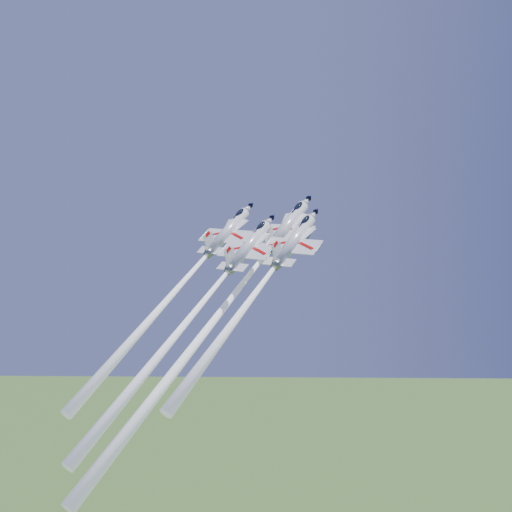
{
  "coord_description": "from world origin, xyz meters",
  "views": [
    {
      "loc": [
        2.17,
        -101.38,
        102.41
      ],
      "look_at": [
        0.0,
        0.0,
        98.36
      ],
      "focal_mm": 40.0,
      "sensor_mm": 36.0,
      "label": 1
    }
  ],
  "objects_px": {
    "jet_right": "(259,288)",
    "jet_slot": "(197,310)",
    "jet_lead": "(225,307)",
    "jet_left": "(181,285)"
  },
  "relations": [
    {
      "from": "jet_lead",
      "to": "jet_left",
      "type": "bearing_deg",
      "value": -178.67
    },
    {
      "from": "jet_right",
      "to": "jet_slot",
      "type": "height_order",
      "value": "jet_right"
    },
    {
      "from": "jet_lead",
      "to": "jet_right",
      "type": "bearing_deg",
      "value": 15.0
    },
    {
      "from": "jet_right",
      "to": "jet_slot",
      "type": "xyz_separation_m",
      "value": [
        -9.21,
        -4.67,
        -2.73
      ]
    },
    {
      "from": "jet_right",
      "to": "jet_slot",
      "type": "bearing_deg",
      "value": -120.09
    },
    {
      "from": "jet_lead",
      "to": "jet_left",
      "type": "xyz_separation_m",
      "value": [
        -7.81,
        4.82,
        3.1
      ]
    },
    {
      "from": "jet_lead",
      "to": "jet_slot",
      "type": "xyz_separation_m",
      "value": [
        -3.69,
        -6.46,
        0.4
      ]
    },
    {
      "from": "jet_left",
      "to": "jet_slot",
      "type": "distance_m",
      "value": 12.31
    },
    {
      "from": "jet_lead",
      "to": "jet_slot",
      "type": "bearing_deg",
      "value": -86.74
    },
    {
      "from": "jet_right",
      "to": "jet_slot",
      "type": "distance_m",
      "value": 10.68
    }
  ]
}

